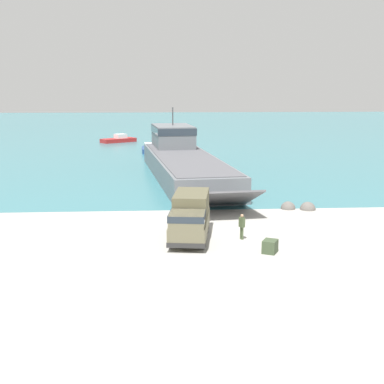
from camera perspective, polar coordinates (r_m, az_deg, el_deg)
ground_plane at (r=40.96m, az=4.17°, el=-3.79°), size 240.00×240.00×0.00m
water_surface at (r=135.74m, az=-1.33°, el=6.72°), size 240.00×180.00×0.01m
landing_craft at (r=64.69m, az=-1.02°, el=3.52°), size 10.50×37.14×7.84m
military_truck at (r=37.63m, az=-0.20°, el=-2.64°), size 3.44×7.27×3.08m
soldier_on_ramp at (r=37.65m, az=5.34°, el=-3.48°), size 0.43×0.50×1.82m
moored_boat_a at (r=104.64m, az=-7.82°, el=5.57°), size 7.02×5.94×1.57m
moored_boat_b at (r=87.94m, az=-4.47°, el=4.60°), size 2.92×6.03×1.59m
cargo_crate at (r=35.03m, az=8.32°, el=-5.76°), size 1.22×1.29×0.85m
shoreline_rock_a at (r=47.79m, az=12.24°, el=-1.85°), size 1.37×1.37×1.37m
shoreline_rock_b at (r=47.77m, az=10.20°, el=-1.77°), size 1.30×1.30×1.30m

